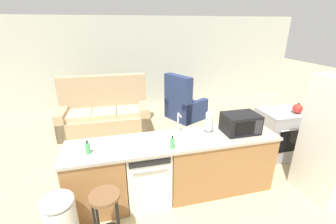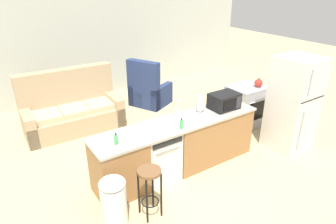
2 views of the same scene
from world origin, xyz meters
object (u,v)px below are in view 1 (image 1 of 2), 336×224
object	(u,v)px
dishwasher	(147,173)
soap_bottle	(172,143)
stove_range	(279,133)
kettle	(298,108)
couch	(105,114)
bar_stool	(106,210)
armchair	(183,106)
trash_bin	(62,223)
dish_soap_bottle	(88,148)
paper_towel_roll	(209,122)
microwave	(240,123)

from	to	relation	value
dishwasher	soap_bottle	world-z (taller)	soap_bottle
stove_range	kettle	world-z (taller)	kettle
dishwasher	couch	size ratio (longest dim) A/B	0.42
bar_stool	armchair	xyz separation A→B (m)	(1.94, 3.37, -0.19)
trash_bin	kettle	bearing A→B (deg)	14.71
stove_range	dish_soap_bottle	bearing A→B (deg)	-169.26
kettle	bar_stool	bearing A→B (deg)	-161.67
dish_soap_bottle	couch	bearing A→B (deg)	87.41
stove_range	soap_bottle	bearing A→B (deg)	-161.73
paper_towel_roll	dish_soap_bottle	xyz separation A→B (m)	(-1.68, -0.23, -0.07)
couch	microwave	bearing A→B (deg)	-51.86
dishwasher	couch	xyz separation A→B (m)	(-0.60, 2.53, -0.03)
stove_range	armchair	xyz separation A→B (m)	(-1.21, 2.15, -0.10)
soap_bottle	trash_bin	world-z (taller)	soap_bottle
bar_stool	armchair	size ratio (longest dim) A/B	0.62
dish_soap_bottle	trash_bin	bearing A→B (deg)	-121.94
bar_stool	couch	bearing A→B (deg)	91.04
trash_bin	couch	world-z (taller)	couch
paper_towel_roll	dish_soap_bottle	distance (m)	1.70
microwave	paper_towel_roll	size ratio (longest dim) A/B	1.77
microwave	trash_bin	xyz separation A→B (m)	(-2.41, -0.57, -0.66)
soap_bottle	stove_range	bearing A→B (deg)	18.27
soap_bottle	bar_stool	size ratio (longest dim) A/B	0.24
microwave	paper_towel_roll	world-z (taller)	paper_towel_roll
paper_towel_roll	couch	world-z (taller)	couch
microwave	paper_towel_roll	bearing A→B (deg)	160.77
microwave	soap_bottle	xyz separation A→B (m)	(-1.08, -0.21, -0.07)
stove_range	soap_bottle	size ratio (longest dim) A/B	5.11
dishwasher	armchair	bearing A→B (deg)	62.67
bar_stool	couch	size ratio (longest dim) A/B	0.37
soap_bottle	kettle	distance (m)	2.54
stove_range	microwave	distance (m)	1.46
kettle	couch	size ratio (longest dim) A/B	0.10
kettle	armchair	distance (m)	2.73
paper_towel_roll	kettle	world-z (taller)	paper_towel_roll
bar_stool	couch	world-z (taller)	couch
dishwasher	microwave	xyz separation A→B (m)	(1.38, -0.00, 0.62)
microwave	kettle	world-z (taller)	microwave
soap_bottle	armchair	bearing A→B (deg)	69.48
dish_soap_bottle	microwave	bearing A→B (deg)	2.19
dish_soap_bottle	kettle	world-z (taller)	kettle
couch	armchair	size ratio (longest dim) A/B	1.69
stove_range	couch	bearing A→B (deg)	148.30
dish_soap_bottle	bar_stool	xyz separation A→B (m)	(0.18, -0.59, -0.44)
stove_range	paper_towel_roll	xyz separation A→B (m)	(-1.64, -0.40, 0.59)
couch	kettle	bearing A→B (deg)	-31.96
dishwasher	stove_range	world-z (taller)	stove_range
kettle	armchair	xyz separation A→B (m)	(-1.38, 2.27, -0.64)
kettle	soap_bottle	bearing A→B (deg)	-165.61
dishwasher	soap_bottle	distance (m)	0.66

